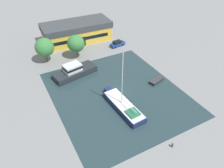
{
  "coord_description": "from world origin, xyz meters",
  "views": [
    {
      "loc": [
        -18.65,
        -32.54,
        30.73
      ],
      "look_at": [
        0.0,
        2.33,
        1.0
      ],
      "focal_mm": 35.0,
      "sensor_mm": 36.0,
      "label": 1
    }
  ],
  "objects_px": {
    "quay_tree_near_building": "(76,44)",
    "quay_tree_by_water": "(44,47)",
    "sailboat_moored": "(123,106)",
    "small_dinghy": "(157,80)",
    "motor_cruiser": "(74,71)",
    "warehouse_building": "(77,32)",
    "parked_car": "(117,43)"
  },
  "relations": [
    {
      "from": "warehouse_building",
      "to": "quay_tree_by_water",
      "type": "bearing_deg",
      "value": -142.26
    },
    {
      "from": "parked_car",
      "to": "small_dinghy",
      "type": "height_order",
      "value": "parked_car"
    },
    {
      "from": "warehouse_building",
      "to": "quay_tree_by_water",
      "type": "distance_m",
      "value": 14.76
    },
    {
      "from": "sailboat_moored",
      "to": "small_dinghy",
      "type": "xyz_separation_m",
      "value": [
        11.66,
        4.22,
        -0.34
      ]
    },
    {
      "from": "warehouse_building",
      "to": "quay_tree_near_building",
      "type": "distance_m",
      "value": 11.03
    },
    {
      "from": "warehouse_building",
      "to": "small_dinghy",
      "type": "xyz_separation_m",
      "value": [
        8.48,
        -29.87,
        -2.63
      ]
    },
    {
      "from": "quay_tree_near_building",
      "to": "sailboat_moored",
      "type": "relative_size",
      "value": 0.48
    },
    {
      "from": "quay_tree_near_building",
      "to": "sailboat_moored",
      "type": "xyz_separation_m",
      "value": [
        0.79,
        -23.88,
        -3.56
      ]
    },
    {
      "from": "quay_tree_near_building",
      "to": "sailboat_moored",
      "type": "height_order",
      "value": "sailboat_moored"
    },
    {
      "from": "quay_tree_near_building",
      "to": "quay_tree_by_water",
      "type": "bearing_deg",
      "value": 168.05
    },
    {
      "from": "quay_tree_near_building",
      "to": "motor_cruiser",
      "type": "distance_m",
      "value": 9.19
    },
    {
      "from": "quay_tree_by_water",
      "to": "motor_cruiser",
      "type": "xyz_separation_m",
      "value": [
        4.31,
        -9.51,
        -3.18
      ]
    },
    {
      "from": "quay_tree_near_building",
      "to": "motor_cruiser",
      "type": "relative_size",
      "value": 0.58
    },
    {
      "from": "quay_tree_by_water",
      "to": "sailboat_moored",
      "type": "height_order",
      "value": "sailboat_moored"
    },
    {
      "from": "quay_tree_by_water",
      "to": "motor_cruiser",
      "type": "bearing_deg",
      "value": -65.59
    },
    {
      "from": "quay_tree_near_building",
      "to": "quay_tree_by_water",
      "type": "xyz_separation_m",
      "value": [
        -8.01,
        1.7,
        0.05
      ]
    },
    {
      "from": "sailboat_moored",
      "to": "motor_cruiser",
      "type": "relative_size",
      "value": 1.2
    },
    {
      "from": "warehouse_building",
      "to": "quay_tree_near_building",
      "type": "height_order",
      "value": "quay_tree_near_building"
    },
    {
      "from": "warehouse_building",
      "to": "sailboat_moored",
      "type": "distance_m",
      "value": 34.32
    },
    {
      "from": "warehouse_building",
      "to": "quay_tree_near_building",
      "type": "bearing_deg",
      "value": -108.92
    },
    {
      "from": "parked_car",
      "to": "motor_cruiser",
      "type": "height_order",
      "value": "motor_cruiser"
    },
    {
      "from": "small_dinghy",
      "to": "parked_car",
      "type": "bearing_deg",
      "value": 162.22
    },
    {
      "from": "quay_tree_near_building",
      "to": "motor_cruiser",
      "type": "bearing_deg",
      "value": -115.32
    },
    {
      "from": "warehouse_building",
      "to": "quay_tree_near_building",
      "type": "relative_size",
      "value": 3.23
    },
    {
      "from": "sailboat_moored",
      "to": "small_dinghy",
      "type": "relative_size",
      "value": 3.26
    },
    {
      "from": "warehouse_building",
      "to": "motor_cruiser",
      "type": "height_order",
      "value": "warehouse_building"
    },
    {
      "from": "quay_tree_near_building",
      "to": "parked_car",
      "type": "relative_size",
      "value": 1.35
    },
    {
      "from": "quay_tree_near_building",
      "to": "parked_car",
      "type": "bearing_deg",
      "value": 3.24
    },
    {
      "from": "quay_tree_by_water",
      "to": "sailboat_moored",
      "type": "distance_m",
      "value": 27.29
    },
    {
      "from": "parked_car",
      "to": "motor_cruiser",
      "type": "relative_size",
      "value": 0.43
    },
    {
      "from": "motor_cruiser",
      "to": "small_dinghy",
      "type": "bearing_deg",
      "value": -136.88
    },
    {
      "from": "sailboat_moored",
      "to": "quay_tree_near_building",
      "type": "bearing_deg",
      "value": 88.19
    }
  ]
}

